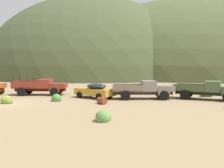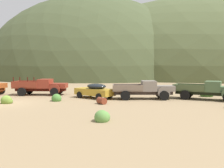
{
  "view_description": "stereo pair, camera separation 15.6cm",
  "coord_description": "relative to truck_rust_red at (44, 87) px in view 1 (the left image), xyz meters",
  "views": [
    {
      "loc": [
        15.73,
        -16.01,
        3.22
      ],
      "look_at": [
        7.88,
        6.09,
        1.55
      ],
      "focal_mm": 36.66,
      "sensor_mm": 36.0,
      "label": 1
    },
    {
      "loc": [
        15.87,
        -15.96,
        3.22
      ],
      "look_at": [
        7.88,
        6.09,
        1.55
      ],
      "focal_mm": 36.66,
      "sensor_mm": 36.0,
      "label": 2
    }
  ],
  "objects": [
    {
      "name": "bush_front_left",
      "position": [
        18.02,
        4.93,
        -0.74
      ],
      "size": [
        1.43,
        1.2,
        1.15
      ],
      "color": "#3D702D",
      "rests_on": "ground"
    },
    {
      "name": "bush_lone_scrub",
      "position": [
        0.78,
        -6.61,
        -0.77
      ],
      "size": [
        1.09,
        0.9,
        0.95
      ],
      "color": "olive",
      "rests_on": "ground"
    },
    {
      "name": "bush_back_edge",
      "position": [
        4.09,
        -3.78,
        -0.77
      ],
      "size": [
        1.17,
        1.0,
        0.92
      ],
      "color": "#4C8438",
      "rests_on": "ground"
    },
    {
      "name": "truck_rust_red",
      "position": [
        0.0,
        0.0,
        0.0
      ],
      "size": [
        6.46,
        4.0,
        2.16
      ],
      "rotation": [
        0.0,
        0.0,
        0.33
      ],
      "color": "#42140D",
      "rests_on": "ground"
    },
    {
      "name": "truck_weathered_green",
      "position": [
        18.39,
        2.16,
        -0.01
      ],
      "size": [
        6.62,
        3.16,
        1.89
      ],
      "rotation": [
        0.0,
        0.0,
        -0.14
      ],
      "color": "#232B1B",
      "rests_on": "ground"
    },
    {
      "name": "ground_plane",
      "position": [
        0.84,
        -6.67,
        -1.0
      ],
      "size": [
        300.0,
        300.0,
        0.0
      ],
      "primitive_type": "plane",
      "color": "#937A56"
    },
    {
      "name": "hill_far_right",
      "position": [
        13.5,
        69.2,
        -1.0
      ],
      "size": [
        119.86,
        82.75,
        54.97
      ],
      "primitive_type": "ellipsoid",
      "color": "#4C5633",
      "rests_on": "ground"
    },
    {
      "name": "truck_primer_gray",
      "position": [
        12.19,
        0.67,
        -0.01
      ],
      "size": [
        6.54,
        3.95,
        1.89
      ],
      "rotation": [
        0.0,
        0.0,
        0.34
      ],
      "color": "#3D322D",
      "rests_on": "ground"
    },
    {
      "name": "bush_between_trucks",
      "position": [
        11.5,
        -10.02,
        -0.79
      ],
      "size": [
        0.99,
        1.09,
        0.9
      ],
      "color": "#5B8E42",
      "rests_on": "ground"
    },
    {
      "name": "oil_drum_spare",
      "position": [
        8.97,
        -3.99,
        -0.71
      ],
      "size": [
        1.07,
        1.0,
        0.59
      ],
      "color": "brown",
      "rests_on": "ground"
    },
    {
      "name": "hill_distant",
      "position": [
        -17.65,
        52.01,
        -1.0
      ],
      "size": [
        72.16,
        69.15,
        53.91
      ],
      "primitive_type": "ellipsoid",
      "color": "#424C2D",
      "rests_on": "ground"
    },
    {
      "name": "car_mustard",
      "position": [
        6.62,
        -0.56,
        -0.19
      ],
      "size": [
        4.89,
        2.99,
        1.57
      ],
      "rotation": [
        0.0,
        0.0,
        2.84
      ],
      "color": "#B28928",
      "rests_on": "ground"
    }
  ]
}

